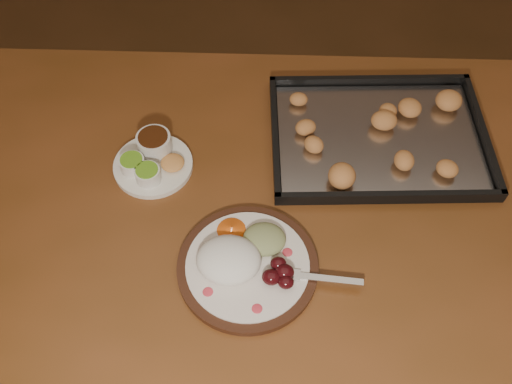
{
  "coord_description": "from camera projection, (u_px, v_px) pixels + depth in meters",
  "views": [
    {
      "loc": [
        -0.07,
        -0.63,
        1.61
      ],
      "look_at": [
        -0.12,
        -0.04,
        0.77
      ],
      "focal_mm": 40.0,
      "sensor_mm": 36.0,
      "label": 1
    }
  ],
  "objects": [
    {
      "name": "ground",
      "position": [
        298.0,
        335.0,
        1.68
      ],
      "size": [
        4.0,
        4.0,
        0.0
      ],
      "primitive_type": "plane",
      "color": "brown",
      "rests_on": "ground"
    },
    {
      "name": "dining_table",
      "position": [
        263.0,
        251.0,
        1.1
      ],
      "size": [
        1.54,
        0.98,
        0.75
      ],
      "rotation": [
        0.0,
        0.0,
        0.05
      ],
      "color": "brown",
      "rests_on": "ground"
    },
    {
      "name": "dinner_plate",
      "position": [
        245.0,
        262.0,
        0.96
      ],
      "size": [
        0.31,
        0.24,
        0.06
      ],
      "rotation": [
        0.0,
        0.0,
        -0.11
      ],
      "color": "#32180E",
      "rests_on": "dining_table"
    },
    {
      "name": "condiment_saucer",
      "position": [
        152.0,
        160.0,
        1.08
      ],
      "size": [
        0.15,
        0.15,
        0.05
      ],
      "rotation": [
        0.0,
        0.0,
        -0.25
      ],
      "color": "silver",
      "rests_on": "dining_table"
    },
    {
      "name": "baking_tray",
      "position": [
        379.0,
        136.0,
        1.12
      ],
      "size": [
        0.45,
        0.35,
        0.04
      ],
      "rotation": [
        0.0,
        0.0,
        0.1
      ],
      "color": "black",
      "rests_on": "dining_table"
    }
  ]
}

